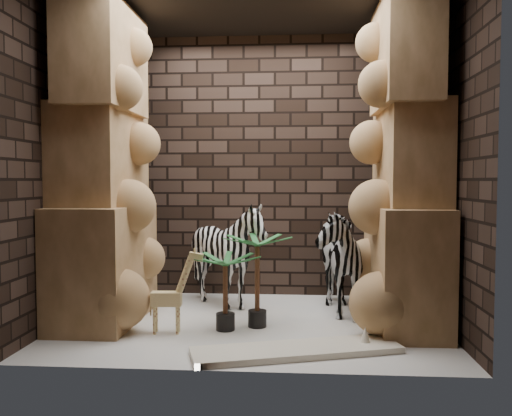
# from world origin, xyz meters

# --- Properties ---
(floor) EXTENTS (3.50, 3.50, 0.00)m
(floor) POSITION_xyz_m (0.00, 0.00, 0.00)
(floor) COLOR silver
(floor) RESTS_ON ground
(wall_back) EXTENTS (3.50, 0.00, 3.50)m
(wall_back) POSITION_xyz_m (0.00, 1.25, 1.50)
(wall_back) COLOR black
(wall_back) RESTS_ON ground
(wall_front) EXTENTS (3.50, 0.00, 3.50)m
(wall_front) POSITION_xyz_m (0.00, -1.25, 1.50)
(wall_front) COLOR black
(wall_front) RESTS_ON ground
(wall_left) EXTENTS (0.00, 3.00, 3.00)m
(wall_left) POSITION_xyz_m (-1.75, 0.00, 1.50)
(wall_left) COLOR black
(wall_left) RESTS_ON ground
(wall_right) EXTENTS (0.00, 3.00, 3.00)m
(wall_right) POSITION_xyz_m (1.75, 0.00, 1.50)
(wall_right) COLOR black
(wall_right) RESTS_ON ground
(rock_pillar_left) EXTENTS (0.68, 1.30, 3.00)m
(rock_pillar_left) POSITION_xyz_m (-1.40, 0.00, 1.50)
(rock_pillar_left) COLOR tan
(rock_pillar_left) RESTS_ON floor
(rock_pillar_right) EXTENTS (0.58, 1.25, 3.00)m
(rock_pillar_right) POSITION_xyz_m (1.42, 0.00, 1.50)
(rock_pillar_right) COLOR tan
(rock_pillar_right) RESTS_ON floor
(zebra_right) EXTENTS (0.73, 1.14, 1.25)m
(zebra_right) POSITION_xyz_m (0.79, 0.46, 0.63)
(zebra_right) COLOR white
(zebra_right) RESTS_ON floor
(zebra_left) EXTENTS (0.90, 1.11, 1.01)m
(zebra_left) POSITION_xyz_m (-0.29, 0.60, 0.50)
(zebra_left) COLOR white
(zebra_left) RESTS_ON floor
(giraffe_toy) EXTENTS (0.40, 0.16, 0.77)m
(giraffe_toy) POSITION_xyz_m (-0.71, -0.37, 0.39)
(giraffe_toy) COLOR #E3C882
(giraffe_toy) RESTS_ON floor
(palm_front) EXTENTS (0.36, 0.36, 0.85)m
(palm_front) POSITION_xyz_m (0.07, -0.11, 0.43)
(palm_front) COLOR #236B2F
(palm_front) RESTS_ON floor
(palm_back) EXTENTS (0.36, 0.36, 0.69)m
(palm_back) POSITION_xyz_m (-0.20, -0.24, 0.35)
(palm_back) COLOR #236B2F
(palm_back) RESTS_ON floor
(surfboard) EXTENTS (1.67, 0.86, 0.05)m
(surfboard) POSITION_xyz_m (0.43, -0.83, 0.03)
(surfboard) COLOR #F2E7CD
(surfboard) RESTS_ON floor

